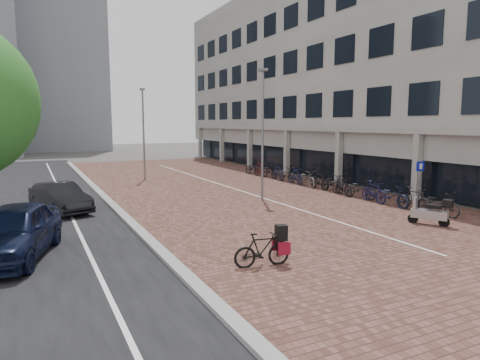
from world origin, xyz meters
name	(u,v)px	position (x,y,z in m)	size (l,w,h in m)	color
ground	(321,241)	(0.00, 0.00, 0.00)	(140.00, 140.00, 0.00)	#474442
plaza_brick	(226,188)	(2.00, 12.00, 0.01)	(14.50, 42.00, 0.04)	brown
street_asphalt	(19,203)	(-9.00, 12.00, 0.01)	(8.00, 50.00, 0.03)	black
curb	(102,195)	(-5.10, 12.00, 0.07)	(0.35, 42.00, 0.14)	gray
lane_line	(63,199)	(-7.00, 12.00, 0.02)	(0.12, 44.00, 0.00)	white
parking_line	(229,187)	(2.20, 12.00, 0.04)	(0.10, 30.00, 0.00)	white
office_building	(334,63)	(12.97, 16.00, 8.44)	(8.40, 40.00, 15.00)	#A6A6A1
car_navy	(13,231)	(-8.95, 2.38, 0.78)	(1.85, 4.60, 1.57)	black
car_dark	(60,198)	(-7.33, 8.72, 0.64)	(1.36, 3.89, 1.28)	black
hero_bike	(262,249)	(-2.98, -1.40, 0.49)	(1.62, 0.66, 1.11)	black
scooter_front	(429,212)	(4.96, -0.05, 0.52)	(0.48, 1.53, 1.05)	#9E9EA3
parking_sign	(419,177)	(7.50, 2.69, 1.38)	(0.44, 0.10, 2.11)	slate
lamp_near	(263,136)	(1.97, 7.48, 3.19)	(0.12, 0.12, 6.38)	slate
lamp_far	(144,135)	(-1.47, 17.65, 3.03)	(0.12, 0.12, 6.06)	slate
bike_row	(318,181)	(6.56, 9.05, 0.52)	(1.07, 18.12, 1.05)	black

